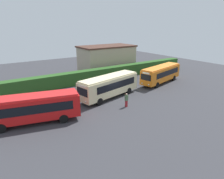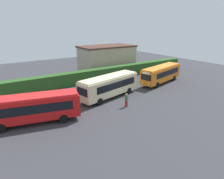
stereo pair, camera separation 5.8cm
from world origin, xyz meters
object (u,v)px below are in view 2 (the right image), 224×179
(person_left, at_px, (36,105))
(traffic_cone, at_px, (15,102))
(bus_red, at_px, (32,107))
(person_right, at_px, (126,100))
(bus_cream, at_px, (109,85))
(person_center, at_px, (94,90))
(bus_orange, at_px, (161,73))
(person_far, at_px, (101,87))

(person_left, xyz_separation_m, traffic_cone, (-1.72, 4.23, -0.61))
(bus_red, bearing_deg, person_right, -176.61)
(bus_cream, xyz_separation_m, person_right, (-0.10, -4.12, -0.86))
(person_right, height_order, traffic_cone, person_right)
(traffic_cone, bearing_deg, bus_cream, -22.86)
(person_center, height_order, traffic_cone, person_center)
(bus_orange, relative_size, traffic_cone, 16.93)
(bus_red, bearing_deg, person_center, -143.59)
(person_center, distance_m, traffic_cone, 10.79)
(person_right, bearing_deg, person_far, 0.50)
(traffic_cone, bearing_deg, person_right, -37.76)
(bus_orange, relative_size, person_center, 5.63)
(bus_red, distance_m, bus_orange, 23.07)
(bus_cream, xyz_separation_m, person_left, (-10.17, 0.78, -0.92))
(person_right, bearing_deg, bus_orange, -64.20)
(person_center, relative_size, person_far, 1.06)
(traffic_cone, bearing_deg, person_left, -67.89)
(person_left, height_order, person_center, person_center)
(person_center, relative_size, person_right, 0.99)
(bus_red, height_order, traffic_cone, bus_red)
(person_right, bearing_deg, person_center, 16.41)
(bus_red, xyz_separation_m, bus_cream, (11.10, 2.01, 0.03))
(person_left, bearing_deg, bus_red, -160.57)
(bus_red, relative_size, person_right, 5.50)
(person_right, bearing_deg, bus_red, 81.74)
(person_far, bearing_deg, bus_red, -84.84)
(bus_red, xyz_separation_m, traffic_cone, (-0.78, 7.02, -1.51))
(person_right, xyz_separation_m, person_far, (0.25, 6.73, -0.08))
(person_left, bearing_deg, person_far, -41.90)
(bus_cream, xyz_separation_m, bus_orange, (11.77, 0.98, -0.05))
(person_center, relative_size, traffic_cone, 3.01)
(person_left, bearing_deg, traffic_cone, 60.12)
(bus_red, relative_size, person_far, 5.92)
(bus_orange, distance_m, person_right, 12.95)
(person_left, distance_m, person_center, 8.66)
(bus_red, height_order, person_left, bus_red)
(bus_red, xyz_separation_m, bus_orange, (22.87, 2.98, -0.02))
(bus_red, distance_m, traffic_cone, 7.22)
(person_far, bearing_deg, person_center, -83.82)
(traffic_cone, bearing_deg, person_center, -16.91)
(bus_orange, relative_size, person_left, 5.85)
(person_far, bearing_deg, traffic_cone, -118.44)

